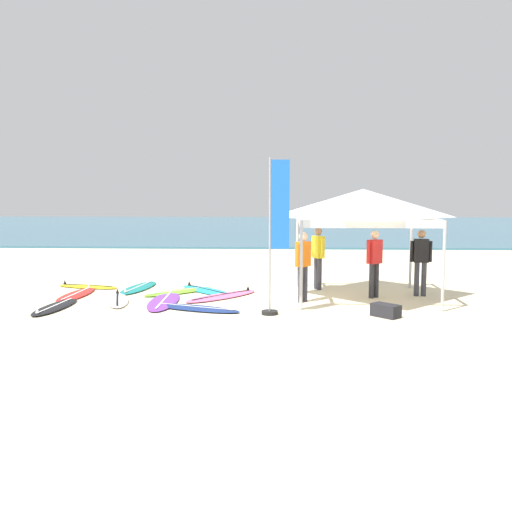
# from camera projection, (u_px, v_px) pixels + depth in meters

# --- Properties ---
(ground_plane) EXTENTS (80.00, 80.00, 0.00)m
(ground_plane) POSITION_uv_depth(u_px,v_px,m) (262.00, 302.00, 13.59)
(ground_plane) COLOR beige
(sea) EXTENTS (80.00, 36.00, 0.10)m
(sea) POSITION_uv_depth(u_px,v_px,m) (276.00, 227.00, 44.53)
(sea) COLOR #386B84
(sea) RESTS_ON ground
(canopy_tent) EXTENTS (3.28, 3.28, 2.75)m
(canopy_tent) POSITION_uv_depth(u_px,v_px,m) (363.00, 204.00, 13.86)
(canopy_tent) COLOR #B7B7BC
(canopy_tent) RESTS_ON ground
(surfboard_teal) EXTENTS (0.87, 2.28, 0.19)m
(surfboard_teal) POSITION_uv_depth(u_px,v_px,m) (139.00, 288.00, 15.48)
(surfboard_teal) COLOR #19847F
(surfboard_teal) RESTS_ON ground
(surfboard_lime) EXTENTS (1.91, 1.85, 0.19)m
(surfboard_lime) POSITION_uv_depth(u_px,v_px,m) (179.00, 291.00, 14.87)
(surfboard_lime) COLOR #7AD12D
(surfboard_lime) RESTS_ON ground
(surfboard_red) EXTENTS (0.64, 2.13, 0.19)m
(surfboard_red) POSITION_uv_depth(u_px,v_px,m) (76.00, 294.00, 14.42)
(surfboard_red) COLOR red
(surfboard_red) RESTS_ON ground
(surfboard_white) EXTENTS (1.06, 2.03, 0.19)m
(surfboard_white) POSITION_uv_depth(u_px,v_px,m) (117.00, 300.00, 13.64)
(surfboard_white) COLOR white
(surfboard_white) RESTS_ON ground
(surfboard_pink) EXTENTS (2.01, 2.19, 0.19)m
(surfboard_pink) POSITION_uv_depth(u_px,v_px,m) (222.00, 296.00, 14.20)
(surfboard_pink) COLOR pink
(surfboard_pink) RESTS_ON ground
(surfboard_navy) EXTENTS (2.27, 1.34, 0.19)m
(surfboard_navy) POSITION_uv_depth(u_px,v_px,m) (196.00, 308.00, 12.69)
(surfboard_navy) COLOR navy
(surfboard_navy) RESTS_ON ground
(surfboard_yellow) EXTENTS (1.91, 0.92, 0.19)m
(surfboard_yellow) POSITION_uv_depth(u_px,v_px,m) (88.00, 286.00, 15.68)
(surfboard_yellow) COLOR yellow
(surfboard_yellow) RESTS_ON ground
(surfboard_purple) EXTENTS (0.79, 2.55, 0.19)m
(surfboard_purple) POSITION_uv_depth(u_px,v_px,m) (164.00, 301.00, 13.54)
(surfboard_purple) COLOR purple
(surfboard_purple) RESTS_ON ground
(surfboard_black) EXTENTS (0.66, 2.06, 0.19)m
(surfboard_black) POSITION_uv_depth(u_px,v_px,m) (55.00, 307.00, 12.83)
(surfboard_black) COLOR black
(surfboard_black) RESTS_ON ground
(surfboard_cyan) EXTENTS (1.91, 2.02, 0.19)m
(surfboard_cyan) POSITION_uv_depth(u_px,v_px,m) (207.00, 290.00, 15.02)
(surfboard_cyan) COLOR #23B2CC
(surfboard_cyan) RESTS_ON ground
(person_orange) EXTENTS (0.39, 0.46, 1.71)m
(person_orange) POSITION_uv_depth(u_px,v_px,m) (303.00, 262.00, 13.49)
(person_orange) COLOR #383842
(person_orange) RESTS_ON ground
(person_yellow) EXTENTS (0.35, 0.51, 1.71)m
(person_yellow) POSITION_uv_depth(u_px,v_px,m) (318.00, 254.00, 15.30)
(person_yellow) COLOR #383842
(person_yellow) RESTS_ON ground
(person_black) EXTENTS (0.55, 0.25, 1.71)m
(person_black) POSITION_uv_depth(u_px,v_px,m) (421.00, 258.00, 14.29)
(person_black) COLOR #383842
(person_black) RESTS_ON ground
(person_red) EXTENTS (0.44, 0.40, 1.71)m
(person_red) POSITION_uv_depth(u_px,v_px,m) (374.00, 259.00, 14.05)
(person_red) COLOR #2D2D33
(person_red) RESTS_ON ground
(banner_flag) EXTENTS (0.60, 0.36, 3.40)m
(banner_flag) POSITION_uv_depth(u_px,v_px,m) (275.00, 243.00, 12.02)
(banner_flag) COLOR #99999E
(banner_flag) RESTS_ON ground
(gear_bag_near_tent) EXTENTS (0.65, 0.65, 0.28)m
(gear_bag_near_tent) POSITION_uv_depth(u_px,v_px,m) (386.00, 311.00, 11.92)
(gear_bag_near_tent) COLOR #232328
(gear_bag_near_tent) RESTS_ON ground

